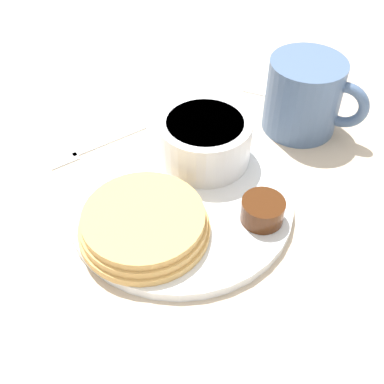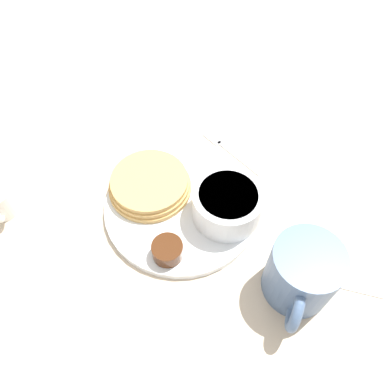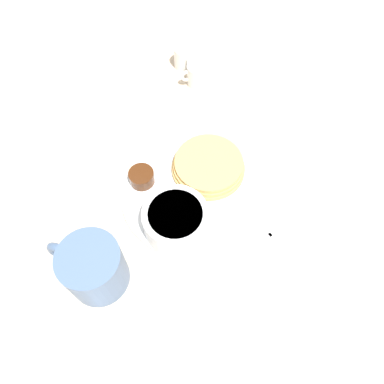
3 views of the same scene
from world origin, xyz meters
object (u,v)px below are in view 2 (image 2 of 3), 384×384
(plate, at_px, (182,206))
(bowl, at_px, (228,201))
(coffee_mug, at_px, (302,274))
(fork, at_px, (226,147))

(plate, distance_m, bowl, 0.08)
(bowl, distance_m, coffee_mug, 0.15)
(bowl, height_order, coffee_mug, coffee_mug)
(bowl, bearing_deg, coffee_mug, -38.31)
(bowl, xyz_separation_m, coffee_mug, (0.12, -0.10, 0.01))
(bowl, bearing_deg, fork, 102.07)
(coffee_mug, bearing_deg, fork, 122.31)
(plate, relative_size, fork, 2.06)
(coffee_mug, bearing_deg, plate, 154.88)
(plate, distance_m, fork, 0.15)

